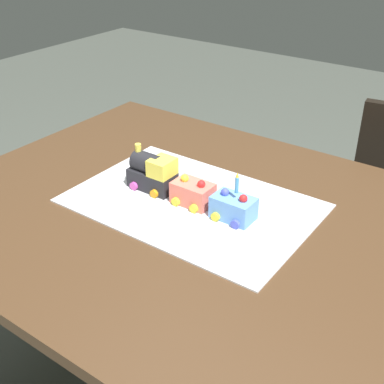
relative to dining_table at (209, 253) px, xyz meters
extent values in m
cube|color=#4C331E|center=(0.00, 0.00, 0.09)|extent=(1.40, 1.00, 0.03)
cube|color=#4C331E|center=(-0.64, 0.44, -0.28)|extent=(0.07, 0.07, 0.71)
cube|color=black|center=(0.11, 1.05, -0.42)|extent=(0.04, 0.04, 0.42)
cube|color=black|center=(0.15, 0.71, -0.42)|extent=(0.04, 0.04, 0.42)
cube|color=silver|center=(-0.07, 0.03, 0.11)|extent=(0.60, 0.40, 0.00)
cube|color=#232328|center=(-0.20, 0.03, 0.14)|extent=(0.12, 0.06, 0.05)
cylinder|color=#232328|center=(-0.22, 0.03, 0.18)|extent=(0.07, 0.05, 0.05)
cube|color=#F4E04C|center=(-0.17, 0.03, 0.18)|extent=(0.06, 0.06, 0.04)
cylinder|color=#F4E04C|center=(-0.24, 0.03, 0.21)|extent=(0.02, 0.02, 0.03)
sphere|color=#F4EFCC|center=(-0.27, 0.03, 0.14)|extent=(0.02, 0.02, 0.02)
cylinder|color=#D84CB2|center=(-0.23, -0.01, 0.12)|extent=(0.02, 0.01, 0.02)
cylinder|color=orange|center=(-0.17, -0.01, 0.12)|extent=(0.02, 0.01, 0.02)
cylinder|color=green|center=(-0.23, 0.06, 0.12)|extent=(0.02, 0.01, 0.02)
cylinder|color=green|center=(-0.17, 0.06, 0.12)|extent=(0.02, 0.01, 0.02)
cube|color=#F27260|center=(-0.07, 0.03, 0.14)|extent=(0.10, 0.06, 0.06)
cylinder|color=yellow|center=(-0.10, -0.01, 0.12)|extent=(0.02, 0.01, 0.02)
cylinder|color=yellow|center=(-0.04, -0.01, 0.12)|extent=(0.02, 0.01, 0.02)
cylinder|color=#4C59D8|center=(-0.10, 0.06, 0.12)|extent=(0.02, 0.01, 0.02)
cylinder|color=red|center=(-0.04, 0.06, 0.12)|extent=(0.02, 0.01, 0.02)
sphere|color=yellow|center=(-0.09, 0.03, 0.17)|extent=(0.02, 0.02, 0.02)
sphere|color=red|center=(-0.04, 0.03, 0.17)|extent=(0.02, 0.02, 0.02)
cube|color=#669EEA|center=(0.05, 0.03, 0.14)|extent=(0.10, 0.06, 0.06)
cylinder|color=yellow|center=(0.02, -0.01, 0.12)|extent=(0.02, 0.01, 0.02)
cylinder|color=#4C59D8|center=(0.08, -0.01, 0.12)|extent=(0.02, 0.01, 0.02)
cylinder|color=#D84CB2|center=(0.02, 0.06, 0.12)|extent=(0.02, 0.01, 0.02)
cylinder|color=#4C59D8|center=(0.08, 0.06, 0.12)|extent=(0.02, 0.01, 0.02)
sphere|color=red|center=(0.07, 0.03, 0.17)|extent=(0.02, 0.02, 0.02)
sphere|color=#4C59D8|center=(0.02, 0.03, 0.17)|extent=(0.02, 0.02, 0.02)
cylinder|color=#4CA5E5|center=(0.06, 0.03, 0.20)|extent=(0.01, 0.01, 0.04)
cone|color=yellow|center=(0.06, 0.03, 0.23)|extent=(0.01, 0.01, 0.01)
camera|label=1|loc=(0.56, -0.86, 0.77)|focal=47.47mm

